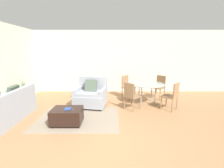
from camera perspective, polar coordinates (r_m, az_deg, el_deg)
ground_plane at (r=3.48m, az=-2.42°, el=-19.86°), size 20.00×20.00×0.00m
wall_back at (r=6.87m, az=-1.24°, el=8.43°), size 12.00×0.06×2.75m
area_rug at (r=4.45m, az=-12.71°, el=-12.55°), size 2.25×1.65×0.01m
couch at (r=4.95m, az=-36.27°, el=-8.49°), size 0.91×1.95×0.90m
armchair at (r=5.17m, az=-8.19°, el=-4.41°), size 1.11×0.96×0.97m
ottoman at (r=4.13m, az=-16.81°, el=-11.44°), size 0.76×0.56×0.41m
book_stack at (r=4.02m, az=-16.60°, el=-9.07°), size 0.17×0.17×0.02m
tv_remote_primary at (r=3.98m, az=-14.88°, el=-9.27°), size 0.05×0.14×0.01m
potted_plant at (r=6.29m, az=-30.22°, el=-4.38°), size 0.35×0.35×0.99m
dining_table at (r=5.48m, az=13.14°, el=-0.57°), size 1.22×1.22×0.72m
dining_chair_near_left at (r=4.77m, az=7.12°, el=-3.99°), size 0.59×0.59×0.90m
dining_chair_near_right at (r=5.10m, az=21.94°, el=-3.72°), size 0.59×0.59×0.90m
dining_chair_far_left at (r=6.03m, az=5.59°, el=-0.45°), size 0.59×0.59×0.90m
dining_chair_far_right at (r=6.30m, az=17.56°, el=-0.43°), size 0.59×0.59×0.90m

